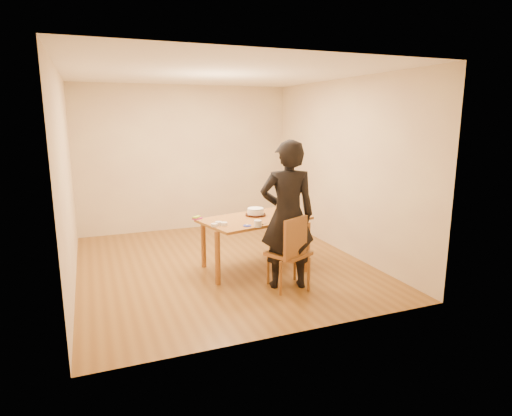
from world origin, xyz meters
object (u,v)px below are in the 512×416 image
object	(u,v)px
cake_plate	(256,215)
cake	(256,211)
dining_table	(255,219)
dining_chair	(288,253)
person	(287,215)

from	to	relation	value
cake_plate	cake	size ratio (longest dim) A/B	1.26
dining_table	cake_plate	bearing A→B (deg)	49.43
dining_table	cake	xyz separation A→B (m)	(0.07, 0.14, 0.08)
dining_chair	cake_plate	distance (m)	0.97
cake	person	bearing A→B (deg)	-84.56
cake	dining_chair	bearing A→B (deg)	-84.83
cake_plate	cake	distance (m)	0.05
dining_table	cake_plate	world-z (taller)	cake_plate
dining_chair	cake	distance (m)	0.98
cake_plate	person	distance (m)	0.89
dining_chair	cake	xyz separation A→B (m)	(-0.08, 0.91, 0.36)
cake_plate	cake	bearing A→B (deg)	0.00
cake	person	distance (m)	0.88
dining_chair	dining_table	bearing A→B (deg)	74.71
dining_chair	person	distance (m)	0.48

